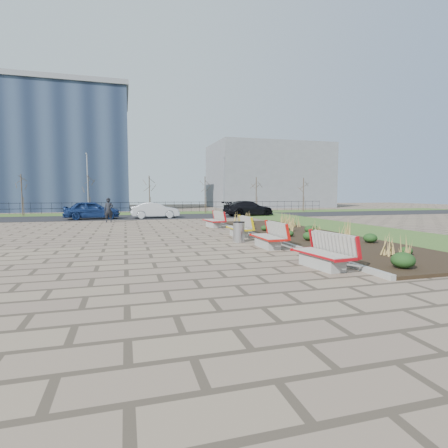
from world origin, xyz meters
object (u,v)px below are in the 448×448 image
object	(u,v)px
pedestrian	(109,210)
car_silver	(155,210)
bench_d	(213,219)
lamp_west	(88,185)
bench_c	(238,227)
lamp_east	(224,186)
bench_b	(267,235)
bench_a	(322,251)
car_blue	(92,210)
car_black	(248,208)
litter_bin	(239,232)

from	to	relation	value
pedestrian	car_silver	bearing A→B (deg)	49.87
bench_d	lamp_west	size ratio (longest dim) A/B	0.35
pedestrian	bench_c	bearing A→B (deg)	-53.04
lamp_east	bench_b	bearing A→B (deg)	-101.71
bench_a	car_blue	bearing A→B (deg)	103.17
bench_a	bench_b	size ratio (longest dim) A/B	1.00
bench_b	pedestrian	distance (m)	16.29
bench_b	bench_c	bearing A→B (deg)	90.47
bench_a	car_silver	size ratio (longest dim) A/B	0.50
bench_c	car_black	size ratio (longest dim) A/B	0.42
bench_a	lamp_east	xyz separation A→B (m)	(5.00, 28.16, 2.54)
pedestrian	car_black	distance (m)	13.37
litter_bin	car_black	distance (m)	18.39
bench_c	bench_d	size ratio (longest dim) A/B	1.00
car_blue	car_silver	size ratio (longest dim) A/B	1.08
bench_d	lamp_west	distance (m)	17.81
car_blue	lamp_west	distance (m)	6.13
car_black	lamp_east	xyz separation A→B (m)	(-1.02, 5.17, 2.29)
bench_a	lamp_west	bearing A→B (deg)	100.90
bench_c	lamp_east	size ratio (longest dim) A/B	0.35
bench_b	litter_bin	distance (m)	1.91
bench_c	litter_bin	xyz separation A→B (m)	(-0.62, -1.92, -0.04)
litter_bin	car_silver	distance (m)	16.82
bench_c	lamp_east	world-z (taller)	lamp_east
bench_b	pedestrian	size ratio (longest dim) A/B	1.13
pedestrian	lamp_west	bearing A→B (deg)	109.77
bench_b	car_blue	xyz separation A→B (m)	(-8.19, 18.48, 0.29)
car_silver	bench_d	bearing A→B (deg)	-165.43
car_blue	lamp_west	bearing A→B (deg)	4.39
bench_b	bench_c	xyz separation A→B (m)	(0.00, 3.73, 0.00)
bench_b	lamp_east	bearing A→B (deg)	78.76
pedestrian	car_blue	world-z (taller)	pedestrian
bench_a	car_blue	distance (m)	23.96
car_blue	lamp_west	xyz separation A→B (m)	(-0.81, 5.65, 2.25)
litter_bin	car_black	xyz separation A→B (m)	(6.64, 17.14, 0.29)
pedestrian	lamp_west	size ratio (longest dim) A/B	0.31
bench_a	car_black	distance (m)	23.77
litter_bin	bench_c	bearing A→B (deg)	72.25
car_silver	car_black	distance (m)	8.98
bench_a	litter_bin	size ratio (longest dim) A/B	2.31
car_blue	pedestrian	bearing A→B (deg)	-161.50
bench_b	lamp_east	world-z (taller)	lamp_east
car_blue	bench_b	bearing A→B (deg)	-159.87
lamp_west	pedestrian	bearing A→B (deg)	-76.09
lamp_west	car_silver	bearing A→B (deg)	-43.08
car_black	lamp_east	size ratio (longest dim) A/B	0.84
litter_bin	car_silver	xyz separation A→B (m)	(-2.33, 16.66, 0.25)
litter_bin	car_black	world-z (taller)	car_black
bench_b	bench_a	bearing A→B (deg)	-89.53
car_silver	bench_c	bearing A→B (deg)	-171.37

